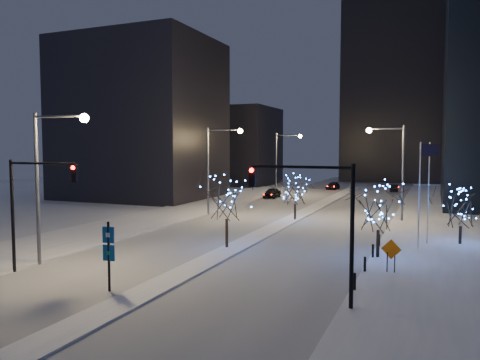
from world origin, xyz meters
The scene contains 25 objects.
ground centered at (0.00, 0.00, 0.00)m, with size 160.00×160.00×0.00m, color white.
road centered at (0.00, 35.00, 0.01)m, with size 20.00×130.00×0.02m, color #B5BBC5.
median centered at (0.00, 30.00, 0.07)m, with size 2.00×80.00×0.15m, color white.
east_sidewalk centered at (15.00, 20.00, 0.07)m, with size 10.00×90.00×0.15m, color white.
west_sidewalk centered at (-14.00, 20.00, 0.07)m, with size 8.00×90.00×0.15m, color white.
filler_west_near centered at (-28.00, 40.00, 12.00)m, with size 22.00×18.00×24.00m, color black.
filler_west_far centered at (-26.00, 70.00, 8.00)m, with size 18.00×16.00×16.00m, color black.
horizon_block centered at (6.00, 92.00, 21.00)m, with size 24.00×14.00×42.00m, color black.
street_lamp_w_near centered at (-8.94, 2.00, 6.50)m, with size 4.40×0.56×10.00m.
street_lamp_w_mid centered at (-8.94, 27.00, 6.50)m, with size 4.40×0.56×10.00m.
street_lamp_w_far centered at (-8.94, 52.00, 6.50)m, with size 4.40×0.56×10.00m.
street_lamp_east centered at (10.08, 30.00, 6.45)m, with size 3.90×0.56×10.00m.
traffic_signal_west centered at (-8.44, 0.00, 4.76)m, with size 5.26×0.43×7.00m.
traffic_signal_east centered at (8.94, 1.00, 4.76)m, with size 5.26×0.43×7.00m.
flagpoles centered at (13.37, 17.25, 4.80)m, with size 1.35×2.60×8.00m.
bollards centered at (10.20, 10.00, 0.60)m, with size 0.16×12.16×0.90m.
car_near centered at (-8.96, 46.83, 0.76)m, with size 1.80×4.46×1.52m, color black.
car_mid centered at (7.55, 64.35, 0.65)m, with size 1.37×3.94×1.30m, color black.
car_far centered at (-3.24, 65.02, 0.64)m, with size 1.80×4.43×1.28m, color black.
holiday_tree_median_near centered at (-0.50, 11.10, 3.87)m, with size 4.79×4.79×5.60m.
holiday_tree_median_far centered at (0.50, 26.45, 3.22)m, with size 4.21×4.21×4.76m.
holiday_tree_plaza_near centered at (10.50, 12.23, 3.56)m, with size 5.42×5.42×5.25m.
holiday_tree_plaza_far centered at (16.01, 19.34, 3.00)m, with size 4.38×4.38×4.61m.
wayfinding_sign centered at (-2.00, -0.95, 2.33)m, with size 0.68×0.16×3.79m.
construction_sign centered at (11.69, 8.41, 1.38)m, with size 1.23×0.21×2.04m.
Camera 1 is at (13.98, -21.01, 7.75)m, focal length 35.00 mm.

